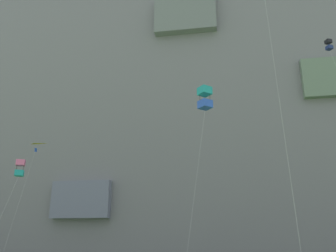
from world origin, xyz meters
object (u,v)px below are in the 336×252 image
(kite_box_far_left, at_px, (205,98))
(kite_delta_low_right, at_px, (33,149))
(kite_box_low_left, at_px, (329,46))
(kite_box_mid_right, at_px, (20,168))

(kite_box_far_left, bearing_deg, kite_delta_low_right, 153.23)
(kite_delta_low_right, xyz_separation_m, kite_box_far_left, (23.52, -11.87, 0.90))
(kite_box_low_left, bearing_deg, kite_box_mid_right, -170.89)
(kite_delta_low_right, height_order, kite_box_far_left, kite_box_far_left)
(kite_delta_low_right, distance_m, kite_box_far_left, 26.36)
(kite_box_mid_right, height_order, kite_box_far_left, kite_box_far_left)
(kite_delta_low_right, relative_size, kite_box_far_left, 0.90)
(kite_box_low_left, height_order, kite_delta_low_right, kite_box_low_left)
(kite_box_mid_right, bearing_deg, kite_delta_low_right, 105.02)
(kite_box_low_left, distance_m, kite_delta_low_right, 41.69)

